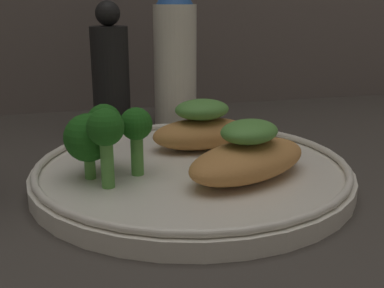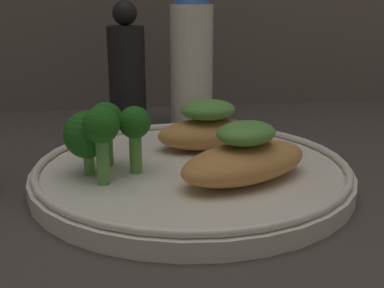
% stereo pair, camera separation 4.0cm
% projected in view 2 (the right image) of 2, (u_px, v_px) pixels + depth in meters
% --- Properties ---
extents(ground_plane, '(1.80, 1.80, 0.01)m').
position_uv_depth(ground_plane, '(192.00, 188.00, 0.41)').
color(ground_plane, '#3D3833').
extents(plate, '(0.27, 0.27, 0.02)m').
position_uv_depth(plate, '(192.00, 171.00, 0.41)').
color(plate, silver).
rests_on(plate, ground_plane).
extents(grilled_meat_front, '(0.13, 0.10, 0.05)m').
position_uv_depth(grilled_meat_front, '(245.00, 158.00, 0.37)').
color(grilled_meat_front, '#BC7F42').
rests_on(grilled_meat_front, plate).
extents(grilled_meat_middle, '(0.10, 0.06, 0.05)m').
position_uv_depth(grilled_meat_middle, '(208.00, 129.00, 0.45)').
color(grilled_meat_middle, '#BC7F42').
rests_on(grilled_meat_middle, plate).
extents(broccoli_bunch, '(0.07, 0.07, 0.06)m').
position_uv_depth(broccoli_bunch, '(102.00, 130.00, 0.38)').
color(broccoli_bunch, '#569942').
rests_on(broccoli_bunch, plate).
extents(sauce_bottle, '(0.05, 0.05, 0.18)m').
position_uv_depth(sauce_bottle, '(191.00, 58.00, 0.56)').
color(sauce_bottle, silver).
rests_on(sauce_bottle, ground_plane).
extents(pepper_grinder, '(0.04, 0.04, 0.15)m').
position_uv_depth(pepper_grinder, '(127.00, 74.00, 0.55)').
color(pepper_grinder, black).
rests_on(pepper_grinder, ground_plane).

